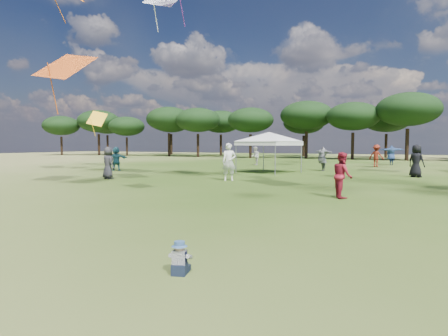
% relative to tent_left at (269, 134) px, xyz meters
% --- Properties ---
extents(tree_line, '(108.78, 17.63, 7.77)m').
position_rel_tent_left_xyz_m(tree_line, '(7.43, 26.78, 2.95)').
color(tree_line, black).
rests_on(tree_line, ground).
extents(tent_left, '(6.18, 6.18, 2.90)m').
position_rel_tent_left_xyz_m(tent_left, '(0.00, 0.00, 0.00)').
color(tent_left, gray).
rests_on(tent_left, ground).
extents(toddler, '(0.35, 0.38, 0.47)m').
position_rel_tent_left_xyz_m(toddler, '(4.88, -18.55, -2.27)').
color(toddler, black).
rests_on(toddler, ground).
extents(festival_crowd, '(28.40, 23.94, 1.89)m').
position_rel_tent_left_xyz_m(festival_crowd, '(4.58, 1.96, -1.62)').
color(festival_crowd, black).
rests_on(festival_crowd, ground).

